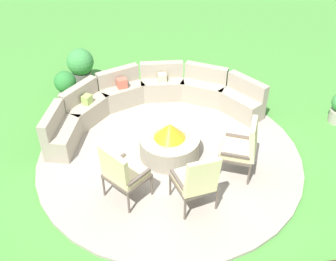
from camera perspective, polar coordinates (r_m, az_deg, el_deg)
name	(u,v)px	position (r m, az deg, el deg)	size (l,w,h in m)	color
ground_plane	(170,157)	(7.25, 0.22, -3.78)	(24.00, 24.00, 0.00)	#478C38
patio_circle	(170,156)	(7.23, 0.22, -3.60)	(4.62, 4.62, 0.06)	#9E9384
fire_pit	(170,143)	(7.05, 0.22, -1.83)	(1.05, 1.05, 0.67)	#9E937F
curved_stone_bench	(148,100)	(8.12, -2.84, 4.31)	(4.20, 2.17, 0.75)	#9E937F
lounge_chair_front_left	(122,172)	(6.12, -6.44, -5.77)	(0.79, 0.82, 1.06)	brown
lounge_chair_front_right	(196,180)	(5.98, 4.01, -6.92)	(0.70, 0.71, 1.03)	brown
lounge_chair_back_left	(243,147)	(6.64, 10.43, -2.23)	(0.74, 0.74, 1.03)	brown
potted_plant_1	(66,85)	(8.80, -14.15, 6.20)	(0.46, 0.46, 0.70)	#A89E8E
potted_plant_2	(81,65)	(9.39, -12.14, 9.00)	(0.59, 0.59, 0.82)	#605B56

